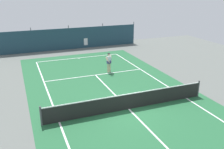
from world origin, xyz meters
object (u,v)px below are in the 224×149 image
(tennis_player, at_px, (109,61))
(tennis_ball_near_player, at_px, (132,65))
(parked_car, at_px, (77,38))
(tennis_net, at_px, (129,101))

(tennis_player, xyz_separation_m, tennis_ball_near_player, (2.68, 1.11, -0.93))
(tennis_ball_near_player, bearing_deg, tennis_player, -157.58)
(tennis_ball_near_player, distance_m, parked_car, 10.57)
(tennis_net, relative_size, parked_car, 2.34)
(tennis_player, bearing_deg, tennis_ball_near_player, -178.25)
(tennis_net, distance_m, tennis_player, 6.85)
(tennis_ball_near_player, bearing_deg, parked_car, 104.21)
(tennis_ball_near_player, relative_size, parked_car, 0.02)
(tennis_net, height_order, tennis_ball_near_player, tennis_net)
(parked_car, bearing_deg, tennis_player, -85.80)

